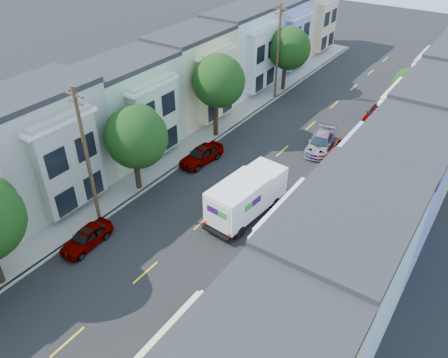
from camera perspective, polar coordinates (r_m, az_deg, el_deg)
The scene contains 22 objects.
ground at distance 28.16m, azimuth -10.20°, elevation -11.95°, with size 160.00×160.00×0.00m, color black.
road_slab at distance 37.54m, azimuth 5.47°, elevation 1.74°, with size 12.00×70.00×0.02m, color black.
curb_left at distance 40.28m, azimuth -2.02°, elevation 4.43°, with size 0.30×70.00×0.15m, color gray.
curb_right at distance 35.55m, azimuth 13.96°, elevation -1.16°, with size 0.30×70.00×0.15m, color gray.
sidewalk_left at distance 40.97m, azimuth -3.50°, elevation 4.93°, with size 2.60×70.00×0.15m, color gray.
sidewalk_right at distance 35.26m, azimuth 15.89°, elevation -1.84°, with size 2.60×70.00×0.15m, color gray.
centerline at distance 37.55m, azimuth 5.47°, elevation 1.73°, with size 0.12×70.00×0.01m, color gold.
townhouse_row_left at distance 43.18m, azimuth -7.53°, elevation 6.20°, with size 5.00×70.00×8.50m, color #9BA4EF.
townhouse_row_right at distance 34.69m, azimuth 21.69°, elevation -3.97°, with size 5.00×70.00×8.50m, color #9BA4EF.
tree_c at distance 32.57m, azimuth -11.50°, elevation 5.40°, with size 4.66×4.66×7.09m.
tree_d at distance 39.44m, azimuth -0.80°, elevation 12.64°, with size 4.70×4.70×7.94m.
tree_e at distance 50.74m, azimuth 8.42°, elevation 16.52°, with size 4.70×4.70×7.32m.
tree_far_r at distance 46.37m, azimuth 22.68°, elevation 11.17°, with size 3.04×3.04×5.47m.
utility_pole_near at distance 29.92m, azimuth -17.43°, elevation 2.60°, with size 1.60×0.26×10.00m.
utility_pole_far at distance 48.53m, azimuth 7.03°, elevation 16.06°, with size 1.60×0.26×10.00m.
fedex_truck at distance 30.89m, azimuth 2.96°, elevation -2.16°, with size 2.54×6.59×3.16m.
lead_sedan at distance 40.30m, azimuth 12.50°, elevation 4.63°, with size 1.99×4.73×1.42m, color black.
parked_left_c at distance 30.47m, azimuth -17.51°, elevation -7.31°, with size 1.55×4.04×1.31m, color #9FA8B9.
parked_left_d at distance 37.55m, azimuth -2.96°, elevation 3.19°, with size 1.76×4.59×1.49m, color maroon.
parked_right_b at distance 24.81m, azimuth -3.74°, elevation -17.48°, with size 1.32×3.74×1.25m, color white.
parked_right_c at distance 39.26m, azimuth 15.10°, elevation 3.26°, with size 2.12×4.60×1.28m, color black.
parked_right_d at distance 47.13m, azimuth 19.25°, elevation 8.03°, with size 1.75×4.57×1.48m, color black.
Camera 1 is at (14.82, -13.07, 20.06)m, focal length 35.00 mm.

